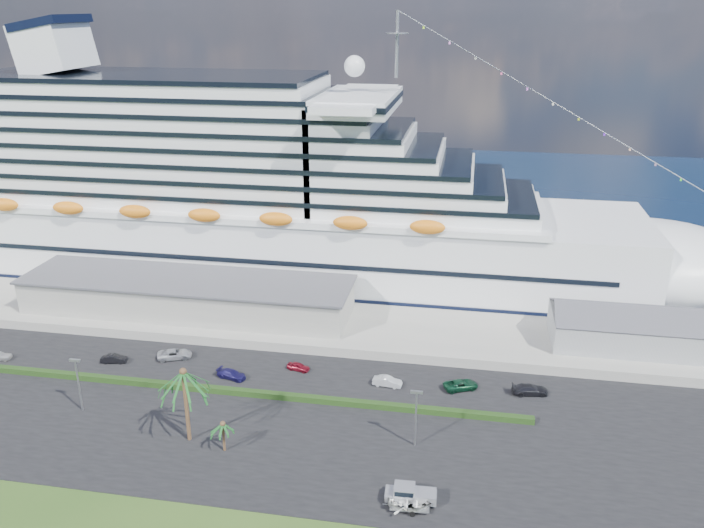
% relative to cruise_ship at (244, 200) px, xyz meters
% --- Properties ---
extents(ground, '(420.00, 420.00, 0.00)m').
position_rel_cruise_ship_xyz_m(ground, '(21.53, -64.00, -16.69)').
color(ground, '#244416').
rests_on(ground, ground).
extents(asphalt_lot, '(140.00, 38.00, 0.12)m').
position_rel_cruise_ship_xyz_m(asphalt_lot, '(21.53, -53.00, -16.63)').
color(asphalt_lot, black).
rests_on(asphalt_lot, ground).
extents(wharf, '(240.00, 20.00, 1.80)m').
position_rel_cruise_ship_xyz_m(wharf, '(21.53, -24.00, -15.79)').
color(wharf, gray).
rests_on(wharf, ground).
extents(water, '(420.00, 160.00, 0.02)m').
position_rel_cruise_ship_xyz_m(water, '(21.53, 66.00, -16.68)').
color(water, black).
rests_on(water, ground).
extents(cruise_ship, '(191.00, 38.00, 54.00)m').
position_rel_cruise_ship_xyz_m(cruise_ship, '(0.00, 0.00, 0.00)').
color(cruise_ship, silver).
rests_on(cruise_ship, ground).
extents(terminal_building, '(61.00, 15.00, 6.30)m').
position_rel_cruise_ship_xyz_m(terminal_building, '(-3.47, -24.00, -11.68)').
color(terminal_building, gray).
rests_on(terminal_building, wharf).
extents(port_shed, '(24.00, 12.31, 7.37)m').
position_rel_cruise_ship_xyz_m(port_shed, '(73.53, -24.00, -12.30)').
color(port_shed, gray).
rests_on(port_shed, wharf).
extents(hedge, '(88.00, 1.10, 0.90)m').
position_rel_cruise_ship_xyz_m(hedge, '(13.53, -48.00, -16.12)').
color(hedge, black).
rests_on(hedge, asphalt_lot).
extents(lamp_post_left, '(1.60, 0.35, 8.27)m').
position_rel_cruise_ship_xyz_m(lamp_post_left, '(-6.47, -56.00, -11.35)').
color(lamp_post_left, gray).
rests_on(lamp_post_left, asphalt_lot).
extents(lamp_post_right, '(1.60, 0.35, 8.27)m').
position_rel_cruise_ship_xyz_m(lamp_post_right, '(41.53, -56.00, -11.35)').
color(lamp_post_right, gray).
rests_on(lamp_post_right, asphalt_lot).
extents(palm_tall, '(8.82, 8.82, 11.13)m').
position_rel_cruise_ship_xyz_m(palm_tall, '(11.53, -60.00, -7.49)').
color(palm_tall, '#47301E').
rests_on(palm_tall, ground).
extents(palm_short, '(3.53, 3.53, 4.56)m').
position_rel_cruise_ship_xyz_m(palm_short, '(17.03, -61.50, -13.03)').
color(palm_short, '#47301E').
rests_on(palm_short, ground).
extents(parked_car_1, '(4.36, 2.13, 1.37)m').
position_rel_cruise_ship_xyz_m(parked_car_1, '(-8.91, -42.16, -15.89)').
color(parked_car_1, black).
rests_on(parked_car_1, asphalt_lot).
extents(parked_car_2, '(6.13, 4.46, 1.55)m').
position_rel_cruise_ship_xyz_m(parked_car_2, '(0.26, -39.10, -15.80)').
color(parked_car_2, '#A4A5AD').
rests_on(parked_car_2, asphalt_lot).
extents(parked_car_3, '(5.05, 3.02, 1.37)m').
position_rel_cruise_ship_xyz_m(parked_car_3, '(11.65, -43.58, -15.89)').
color(parked_car_3, '#1C1753').
rests_on(parked_car_3, asphalt_lot).
extents(parked_car_4, '(3.93, 2.26, 1.26)m').
position_rel_cruise_ship_xyz_m(parked_car_4, '(21.35, -39.31, -15.95)').
color(parked_car_4, maroon).
rests_on(parked_car_4, asphalt_lot).
extents(parked_car_5, '(4.61, 1.95, 1.48)m').
position_rel_cruise_ship_xyz_m(parked_car_5, '(35.98, -41.57, -15.83)').
color(parked_car_5, silver).
rests_on(parked_car_5, asphalt_lot).
extents(parked_car_6, '(5.79, 4.39, 1.46)m').
position_rel_cruise_ship_xyz_m(parked_car_6, '(47.10, -40.56, -15.84)').
color(parked_car_6, '#0E3923').
rests_on(parked_car_6, asphalt_lot).
extents(parked_car_7, '(5.69, 3.10, 1.57)m').
position_rel_cruise_ship_xyz_m(parked_car_7, '(57.34, -40.18, -15.79)').
color(parked_car_7, black).
rests_on(parked_car_7, asphalt_lot).
extents(pickup_truck, '(6.13, 2.46, 2.14)m').
position_rel_cruise_ship_xyz_m(pickup_truck, '(41.95, -67.16, -15.40)').
color(pickup_truck, black).
rests_on(pickup_truck, asphalt_lot).
extents(boat_trailer, '(5.76, 3.86, 1.64)m').
position_rel_cruise_ship_xyz_m(boat_trailer, '(42.09, -68.73, -15.49)').
color(boat_trailer, gray).
rests_on(boat_trailer, asphalt_lot).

